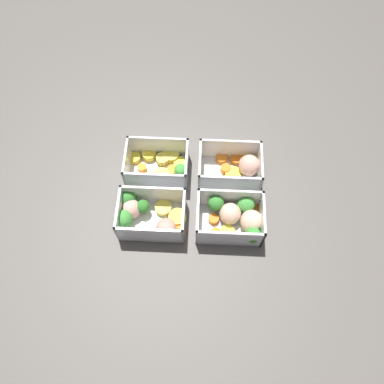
{
  "coord_description": "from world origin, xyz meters",
  "views": [
    {
      "loc": [
        -0.02,
        0.37,
        0.76
      ],
      "look_at": [
        0.0,
        0.0,
        0.02
      ],
      "focal_mm": 35.0,
      "sensor_mm": 36.0,
      "label": 1
    }
  ],
  "objects": [
    {
      "name": "container_near_right",
      "position": [
        0.08,
        -0.07,
        0.02
      ],
      "size": [
        0.14,
        0.11,
        0.07
      ],
      "color": "white",
      "rests_on": "ground_plane"
    },
    {
      "name": "container_far_left",
      "position": [
        -0.09,
        0.06,
        0.03
      ],
      "size": [
        0.15,
        0.11,
        0.07
      ],
      "color": "white",
      "rests_on": "ground_plane"
    },
    {
      "name": "container_far_right",
      "position": [
        0.09,
        0.06,
        0.03
      ],
      "size": [
        0.16,
        0.11,
        0.07
      ],
      "color": "white",
      "rests_on": "ground_plane"
    },
    {
      "name": "ground_plane",
      "position": [
        0.0,
        0.0,
        0.0
      ],
      "size": [
        4.0,
        4.0,
        0.0
      ],
      "primitive_type": "plane",
      "color": "#56514C"
    },
    {
      "name": "container_near_left",
      "position": [
        -0.09,
        -0.06,
        0.02
      ],
      "size": [
        0.14,
        0.12,
        0.07
      ],
      "color": "white",
      "rests_on": "ground_plane"
    }
  ]
}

